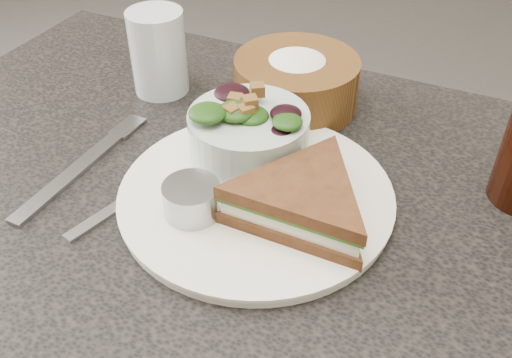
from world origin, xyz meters
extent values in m
cylinder|color=white|center=(0.00, 0.02, 0.76)|extent=(0.29, 0.29, 0.01)
cylinder|color=#979A9E|center=(-0.05, -0.04, 0.78)|extent=(0.06, 0.06, 0.04)
cone|color=orange|center=(0.00, 0.08, 0.78)|extent=(0.10, 0.10, 0.03)
cube|color=#989CA2|center=(-0.21, -0.03, 0.75)|extent=(0.02, 0.20, 0.01)
cube|color=#9EA0A3|center=(-0.12, -0.02, 0.75)|extent=(0.07, 0.21, 0.00)
cylinder|color=silver|center=(-0.22, 0.18, 0.81)|extent=(0.10, 0.10, 0.11)
camera|label=1|loc=(0.20, -0.41, 1.16)|focal=40.00mm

